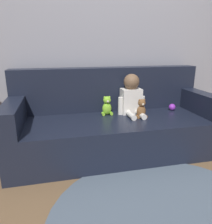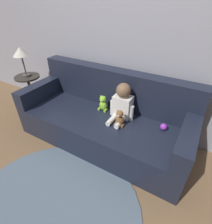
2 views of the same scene
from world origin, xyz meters
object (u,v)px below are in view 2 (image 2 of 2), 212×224
(couch, at_px, (105,119))
(teddy_bear_brown, at_px, (120,119))
(person_baby, at_px, (122,103))
(toy_ball, at_px, (164,127))
(plush_toy_side, at_px, (103,104))
(side_table, at_px, (24,65))

(couch, distance_m, teddy_bear_brown, 0.34)
(person_baby, height_order, toy_ball, person_baby)
(teddy_bear_brown, xyz_separation_m, plush_toy_side, (-0.32, 0.17, 0.00))
(person_baby, relative_size, plush_toy_side, 2.10)
(person_baby, relative_size, side_table, 0.43)
(teddy_bear_brown, relative_size, toy_ball, 2.60)
(person_baby, xyz_separation_m, teddy_bear_brown, (0.05, -0.16, -0.10))
(couch, height_order, person_baby, couch)
(couch, relative_size, side_table, 2.08)
(couch, distance_m, side_table, 1.45)
(couch, relative_size, toy_ball, 27.76)
(person_baby, distance_m, plush_toy_side, 0.28)
(teddy_bear_brown, distance_m, toy_ball, 0.48)
(toy_ball, bearing_deg, plush_toy_side, 179.87)
(couch, relative_size, teddy_bear_brown, 10.67)
(side_table, bearing_deg, toy_ball, 1.00)
(couch, distance_m, plush_toy_side, 0.20)
(couch, xyz_separation_m, teddy_bear_brown, (0.26, -0.12, 0.18))
(person_baby, xyz_separation_m, plush_toy_side, (-0.27, 0.01, -0.09))
(teddy_bear_brown, bearing_deg, side_table, 175.31)
(person_baby, bearing_deg, toy_ball, 1.25)
(person_baby, relative_size, teddy_bear_brown, 2.19)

